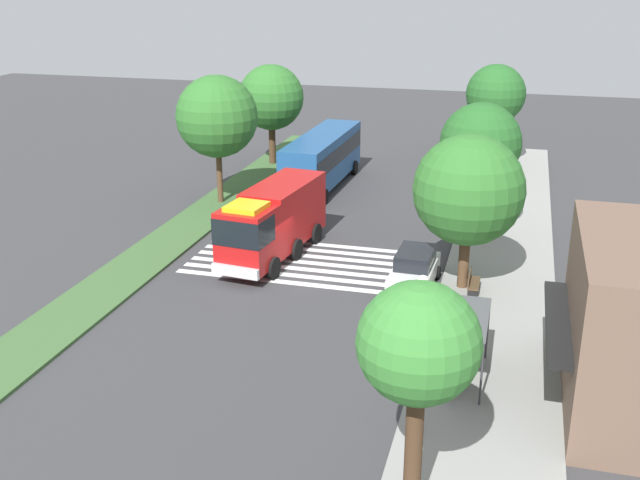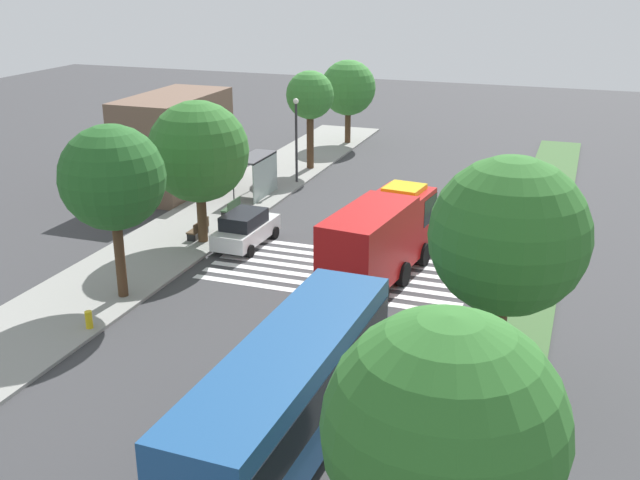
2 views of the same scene
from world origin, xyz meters
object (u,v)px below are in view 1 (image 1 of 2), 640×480
object	(u,v)px
parked_car_east	(414,270)
bus_stop_shelter	(458,333)
sidewalk_tree_west	(480,144)
bench_near_shelter	(465,318)
fire_hydrant	(469,213)
parked_car_west	(468,138)
street_lamp	(420,340)
fire_truck	(272,220)
transit_bus	(322,156)
parked_car_mid	(461,155)
bench_west_of_shelter	(472,282)
sidewalk_tree_east	(419,346)
median_tree_far_west	(271,98)
sidewalk_tree_far_west	(496,95)
sidewalk_tree_center	(469,190)
median_tree_west	(217,117)

from	to	relation	value
parked_car_east	bus_stop_shelter	bearing A→B (deg)	20.50
bus_stop_shelter	sidewalk_tree_west	distance (m)	15.97
bench_near_shelter	fire_hydrant	xyz separation A→B (m)	(-14.68, -0.99, -0.10)
parked_car_west	street_lamp	world-z (taller)	street_lamp
fire_truck	parked_car_west	size ratio (longest dim) A/B	1.89
transit_bus	bus_stop_shelter	xyz separation A→B (m)	(23.41, 11.24, -0.23)
parked_car_mid	bench_west_of_shelter	world-z (taller)	parked_car_mid
sidewalk_tree_east	median_tree_far_west	world-z (taller)	median_tree_far_west
parked_car_mid	street_lamp	xyz separation A→B (m)	(35.21, 1.80, 2.49)
parked_car_west	parked_car_mid	bearing A→B (deg)	-2.94
parked_car_east	fire_truck	bearing A→B (deg)	-101.91
parked_car_mid	bus_stop_shelter	distance (m)	31.57
bench_west_of_shelter	sidewalk_tree_east	world-z (taller)	sidewalk_tree_east
parked_car_east	sidewalk_tree_far_west	distance (m)	24.31
fire_truck	bus_stop_shelter	distance (m)	14.16
transit_bus	bench_near_shelter	distance (m)	22.48
sidewalk_tree_far_west	parked_car_mid	bearing A→B (deg)	-82.70
median_tree_far_west	sidewalk_tree_west	bearing A→B (deg)	51.42
sidewalk_tree_far_west	fire_hydrant	xyz separation A→B (m)	(13.04, -0.50, -4.92)
bench_west_of_shelter	sidewalk_tree_east	xyz separation A→B (m)	(15.28, -0.49, 4.50)
sidewalk_tree_center	sidewalk_tree_east	size ratio (longest dim) A/B	1.08
parked_car_mid	median_tree_far_west	bearing A→B (deg)	-78.87
parked_car_east	fire_hydrant	distance (m)	10.89
transit_bus	fire_hydrant	distance (m)	11.40
bench_west_of_shelter	street_lamp	xyz separation A→B (m)	(11.65, -0.89, 2.78)
fire_truck	parked_car_east	bearing A→B (deg)	83.23
parked_car_east	sidewalk_tree_far_west	bearing A→B (deg)	176.48
fire_truck	sidewalk_tree_far_west	world-z (taller)	sidewalk_tree_far_west
fire_truck	median_tree_west	bearing A→B (deg)	-136.15
parked_car_east	sidewalk_tree_east	xyz separation A→B (m)	(15.32, 2.20, 4.18)
parked_car_east	sidewalk_tree_west	xyz separation A→B (m)	(-7.66, 2.20, 4.39)
bus_stop_shelter	sidewalk_tree_far_west	size ratio (longest dim) A/B	0.47
sidewalk_tree_far_west	bench_west_of_shelter	bearing A→B (deg)	1.17
transit_bus	bench_west_of_shelter	size ratio (longest dim) A/B	6.89
parked_car_mid	median_tree_west	bearing A→B (deg)	-47.30
street_lamp	median_tree_far_west	distance (m)	35.68
transit_bus	sidewalk_tree_west	bearing A→B (deg)	-124.34
fire_truck	fire_hydrant	world-z (taller)	fire_truck
bench_west_of_shelter	sidewalk_tree_west	bearing A→B (deg)	-176.37
transit_bus	bench_west_of_shelter	distance (m)	19.22
parked_car_mid	fire_truck	bearing A→B (deg)	-20.94
street_lamp	fire_hydrant	size ratio (longest dim) A/B	7.70
parked_car_mid	sidewalk_tree_center	distance (m)	23.50
median_tree_far_west	bus_stop_shelter	bearing A→B (deg)	30.14
bench_west_of_shelter	parked_car_east	bearing A→B (deg)	-90.91
parked_car_mid	bus_stop_shelter	world-z (taller)	bus_stop_shelter
sidewalk_tree_far_west	sidewalk_tree_west	world-z (taller)	sidewalk_tree_far_west
transit_bus	parked_car_west	bearing A→B (deg)	-29.04
median_tree_far_west	sidewalk_tree_center	bearing A→B (deg)	38.64
street_lamp	sidewalk_tree_west	xyz separation A→B (m)	(-19.36, 0.40, 1.94)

